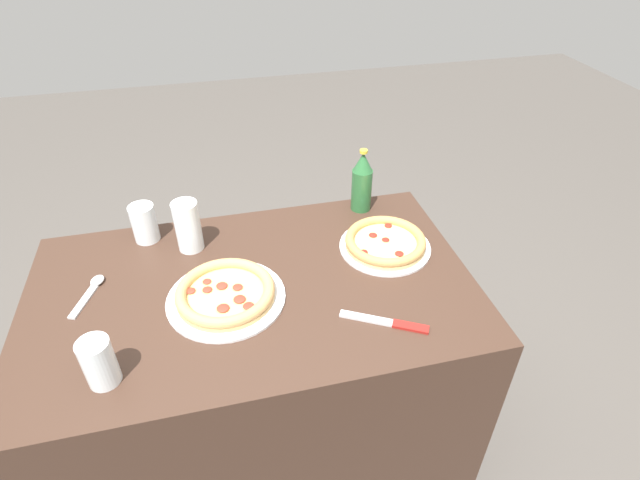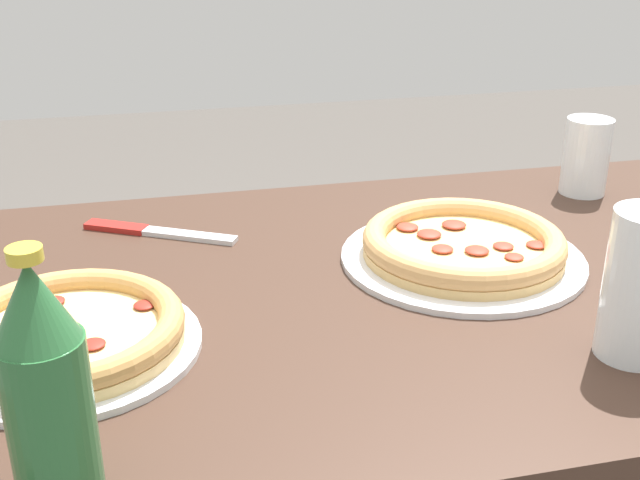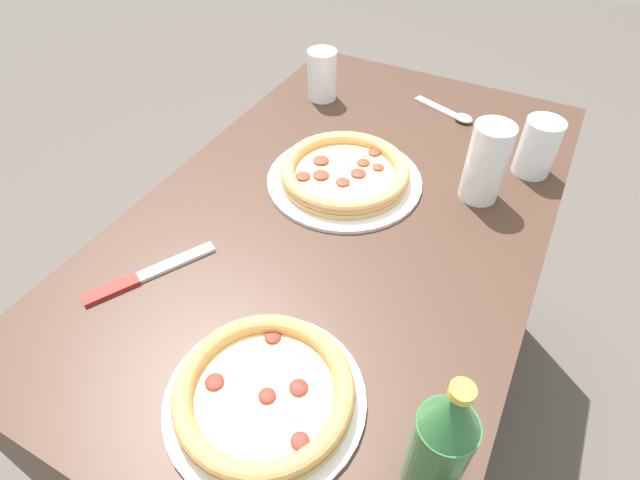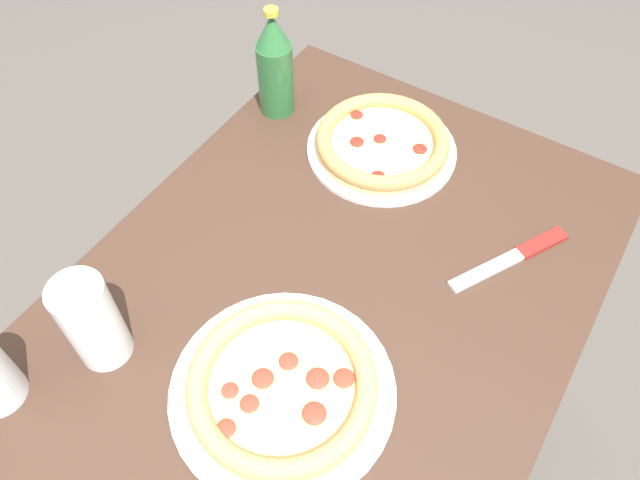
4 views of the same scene
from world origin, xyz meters
name	(u,v)px [view 4 (image 4 of 4)]	position (x,y,z in m)	size (l,w,h in m)	color
table	(298,433)	(0.00, 0.00, 0.39)	(1.22, 0.73, 0.77)	#3D281E
pizza_veggie	(282,386)	(0.07, 0.04, 0.80)	(0.31, 0.31, 0.04)	silver
pizza_pepperoni	(382,143)	(-0.41, -0.08, 0.80)	(0.27, 0.27, 0.04)	silver
glass_mango_juice	(94,325)	(0.16, -0.22, 0.84)	(0.08, 0.08, 0.16)	white
beer_bottle	(275,65)	(-0.41, -0.31, 0.88)	(0.07, 0.07, 0.22)	#286033
knife	(514,257)	(-0.31, 0.22, 0.78)	(0.21, 0.13, 0.01)	maroon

